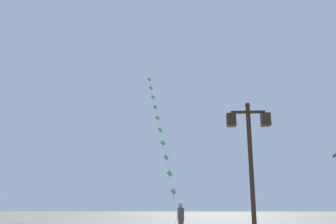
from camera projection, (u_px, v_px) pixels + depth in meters
twin_lantern_lamp_post at (250, 148)px, 10.97m from camera, size 1.34×0.28×4.72m
kite_train at (161, 132)px, 25.02m from camera, size 3.14×10.42×12.36m
kite_flyer at (181, 220)px, 16.78m from camera, size 0.32×0.63×1.71m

